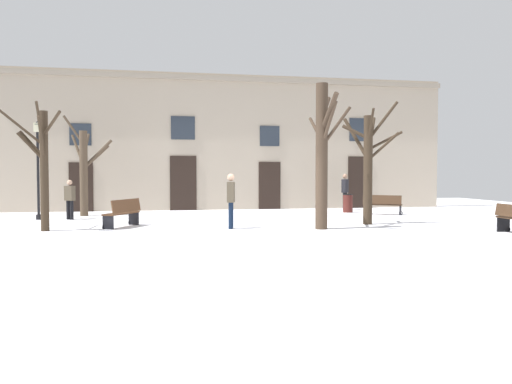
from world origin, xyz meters
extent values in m
plane|color=white|center=(0.00, 0.00, 0.00)|extent=(36.66, 36.66, 0.00)
cube|color=tan|center=(0.00, 9.98, 3.38)|extent=(22.91, 0.40, 6.75)
cube|color=gray|center=(0.00, 9.73, 6.50)|extent=(22.91, 0.30, 0.24)
cube|color=black|center=(-6.98, 9.76, 1.17)|extent=(1.10, 0.08, 2.34)
cube|color=#262D38|center=(-6.98, 9.76, 3.65)|extent=(0.99, 0.06, 1.04)
cube|color=black|center=(-2.18, 9.76, 1.34)|extent=(1.29, 0.08, 2.67)
cube|color=#262D38|center=(-2.18, 9.76, 4.04)|extent=(1.16, 0.06, 1.13)
cube|color=black|center=(2.17, 9.76, 1.20)|extent=(1.12, 0.08, 2.40)
cube|color=#262D38|center=(2.17, 9.76, 3.70)|extent=(1.01, 0.06, 1.02)
cube|color=black|center=(6.96, 9.76, 1.35)|extent=(1.18, 0.08, 2.70)
cube|color=#262D38|center=(6.96, 9.76, 4.10)|extent=(1.06, 0.06, 1.20)
cylinder|color=#4C3D2D|center=(-6.48, 7.25, 1.81)|extent=(0.34, 0.34, 3.63)
cylinder|color=#4C3D2D|center=(-5.94, 7.54, 2.65)|extent=(1.24, 0.74, 1.31)
cylinder|color=#4C3D2D|center=(-6.45, 7.75, 3.01)|extent=(0.20, 1.09, 1.16)
cylinder|color=#4C3D2D|center=(-6.88, 7.28, 3.66)|extent=(0.88, 0.16, 1.24)
cylinder|color=#4C3D2D|center=(-6.00, 7.57, 2.52)|extent=(1.08, 0.77, 1.09)
cylinder|color=#4C3D2D|center=(-6.75, 7.53, 2.82)|extent=(0.68, 0.69, 1.37)
cylinder|color=#382B1E|center=(4.02, 1.72, 1.94)|extent=(0.32, 0.32, 3.87)
cylinder|color=#382B1E|center=(3.73, 2.12, 3.07)|extent=(0.75, 0.96, 1.58)
cylinder|color=#382B1E|center=(4.53, 1.65, 3.68)|extent=(1.12, 0.25, 1.42)
cylinder|color=#382B1E|center=(4.69, 1.78, 2.99)|extent=(1.40, 0.22, 0.73)
cylinder|color=#382B1E|center=(4.29, 2.08, 3.13)|extent=(0.67, 0.84, 1.53)
cylinder|color=#382B1E|center=(3.95, 1.36, 3.49)|extent=(0.23, 0.81, 1.15)
cylinder|color=#382B1E|center=(4.54, 1.60, 2.78)|extent=(1.12, 0.35, 1.04)
cylinder|color=#382B1E|center=(3.62, 1.93, 3.30)|extent=(0.90, 0.56, 0.57)
cylinder|color=#382B1E|center=(-6.85, 1.66, 1.89)|extent=(0.26, 0.26, 3.79)
cylinder|color=#382B1E|center=(-6.53, 1.24, 3.35)|extent=(0.75, 0.94, 0.74)
cylinder|color=#382B1E|center=(-6.86, 1.22, 3.27)|extent=(0.09, 0.94, 1.43)
cylinder|color=#382B1E|center=(-6.84, 1.26, 2.90)|extent=(0.11, 0.86, 1.31)
cylinder|color=#382B1E|center=(-7.23, 1.63, 2.65)|extent=(0.83, 0.16, 0.91)
cylinder|color=#382B1E|center=(-7.55, 1.70, 3.28)|extent=(1.44, 0.17, 1.22)
cylinder|color=#382B1E|center=(-7.05, 2.29, 2.61)|extent=(0.49, 1.33, 1.02)
cylinder|color=#382B1E|center=(-7.22, 1.74, 2.73)|extent=(0.84, 0.28, 0.89)
cylinder|color=#423326|center=(1.92, 0.57, 2.37)|extent=(0.39, 0.39, 4.74)
cylinder|color=#423326|center=(2.02, 0.18, 3.38)|extent=(0.34, 0.88, 1.42)
cylinder|color=#423326|center=(2.00, 0.11, 3.75)|extent=(0.35, 1.06, 1.20)
cylinder|color=#423326|center=(1.90, 1.15, 3.30)|extent=(0.14, 1.24, 0.93)
cylinder|color=#423326|center=(2.17, 0.97, 4.01)|extent=(0.67, 0.95, 0.86)
cylinder|color=#423326|center=(2.34, 0.42, 3.32)|extent=(0.97, 0.42, 1.34)
cylinder|color=black|center=(-7.98, 5.80, 1.72)|extent=(0.10, 0.10, 3.43)
cylinder|color=black|center=(-7.98, 5.80, 0.10)|extent=(0.22, 0.22, 0.20)
cube|color=beige|center=(-7.98, 5.80, 3.61)|extent=(0.24, 0.24, 0.36)
cone|color=black|center=(-7.98, 5.80, 3.79)|extent=(0.30, 0.30, 0.14)
cylinder|color=#4C1E19|center=(5.30, 6.99, 0.41)|extent=(0.45, 0.45, 0.82)
torus|color=black|center=(5.30, 6.99, 0.83)|extent=(0.47, 0.47, 0.04)
cube|color=#51331E|center=(-4.57, 2.41, 0.47)|extent=(1.17, 1.66, 0.05)
cube|color=#51331E|center=(-4.40, 2.32, 0.73)|extent=(0.90, 1.51, 0.44)
cube|color=black|center=(-4.20, 3.09, 0.23)|extent=(0.37, 0.24, 0.47)
torus|color=black|center=(-4.34, 3.17, 0.08)|extent=(0.11, 0.16, 0.17)
cube|color=black|center=(-4.94, 1.74, 0.23)|extent=(0.37, 0.24, 0.47)
torus|color=black|center=(-5.08, 1.82, 0.08)|extent=(0.11, 0.16, 0.17)
cube|color=#3D2819|center=(6.37, 5.58, 0.44)|extent=(1.63, 1.24, 0.05)
cube|color=#3D2819|center=(6.27, 5.41, 0.67)|extent=(1.46, 0.97, 0.39)
cube|color=black|center=(7.02, 5.17, 0.22)|extent=(0.26, 0.36, 0.44)
torus|color=black|center=(7.11, 5.32, 0.08)|extent=(0.16, 0.12, 0.17)
cube|color=black|center=(5.72, 5.99, 0.22)|extent=(0.26, 0.36, 0.44)
torus|color=black|center=(5.81, 6.13, 0.08)|extent=(0.16, 0.12, 0.17)
cube|color=black|center=(7.27, -1.21, 0.24)|extent=(0.42, 0.06, 0.48)
torus|color=black|center=(7.45, -1.21, 0.08)|extent=(0.03, 0.17, 0.17)
cylinder|color=black|center=(-0.96, 1.30, 0.44)|extent=(0.14, 0.14, 0.87)
cylinder|color=black|center=(-1.00, 1.13, 0.44)|extent=(0.14, 0.14, 0.87)
cube|color=#4C4233|center=(-0.98, 1.21, 1.21)|extent=(0.31, 0.43, 0.67)
sphere|color=tan|center=(-0.98, 1.21, 1.69)|extent=(0.24, 0.24, 0.24)
cylinder|color=black|center=(5.65, 8.40, 0.43)|extent=(0.14, 0.14, 0.86)
cylinder|color=black|center=(5.78, 8.53, 0.43)|extent=(0.14, 0.14, 0.86)
cube|color=black|center=(5.71, 8.47, 1.19)|extent=(0.42, 0.42, 0.66)
sphere|color=#9E755B|center=(5.71, 8.47, 1.67)|extent=(0.24, 0.24, 0.24)
cylinder|color=black|center=(-6.85, 5.63, 0.38)|extent=(0.14, 0.14, 0.75)
cylinder|color=black|center=(-6.70, 5.53, 0.38)|extent=(0.14, 0.14, 0.75)
cube|color=#4C4233|center=(-6.78, 5.58, 1.04)|extent=(0.44, 0.40, 0.58)
sphere|color=tan|center=(-6.78, 5.58, 1.46)|extent=(0.21, 0.21, 0.21)
camera|label=1|loc=(-3.21, -15.12, 1.84)|focal=35.22mm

